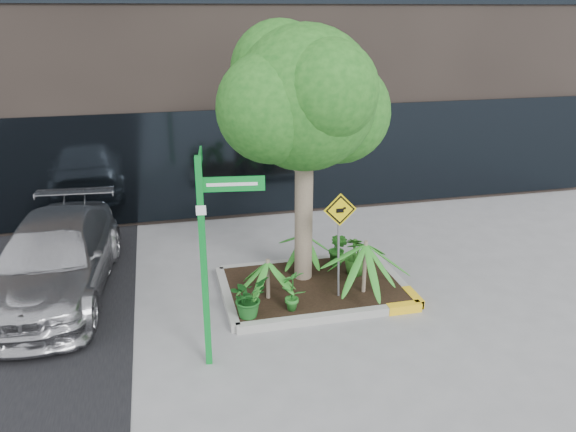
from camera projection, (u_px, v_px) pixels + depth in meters
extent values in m
plane|color=gray|center=(307.00, 300.00, 10.03)|extent=(80.00, 80.00, 0.00)
cube|color=#9E9E99|center=(298.00, 263.00, 11.32)|extent=(3.20, 0.15, 0.15)
cube|color=#9E9E99|center=(332.00, 317.00, 9.32)|extent=(3.20, 0.15, 0.15)
cube|color=#9E9E99|center=(227.00, 297.00, 9.97)|extent=(0.15, 2.20, 0.15)
cube|color=#9E9E99|center=(394.00, 278.00, 10.67)|extent=(0.15, 2.20, 0.15)
cube|color=yellow|center=(404.00, 308.00, 9.60)|extent=(0.60, 0.17, 0.15)
cube|color=black|center=(313.00, 285.00, 10.31)|extent=(3.05, 2.05, 0.06)
cylinder|color=gray|center=(304.00, 207.00, 10.09)|extent=(0.33, 0.33, 3.07)
cylinder|color=gray|center=(310.00, 146.00, 9.73)|extent=(0.58, 0.16, 1.00)
sphere|color=#1A5418|center=(305.00, 98.00, 9.42)|extent=(2.45, 2.45, 2.45)
sphere|color=#1A5418|center=(339.00, 112.00, 9.96)|extent=(1.84, 1.84, 1.84)
sphere|color=#1A5418|center=(272.00, 108.00, 9.14)|extent=(1.84, 1.84, 1.84)
sphere|color=#1A5418|center=(328.00, 90.00, 8.84)|extent=(1.64, 1.64, 1.64)
sphere|color=#1A5418|center=(280.00, 71.00, 9.68)|extent=(1.74, 1.74, 1.74)
cylinder|color=gray|center=(365.00, 267.00, 9.84)|extent=(0.07, 0.07, 0.98)
cylinder|color=gray|center=(268.00, 279.00, 9.66)|extent=(0.07, 0.07, 0.73)
cylinder|color=gray|center=(305.00, 249.00, 10.91)|extent=(0.07, 0.07, 0.69)
imported|color=#A9A9AE|center=(55.00, 259.00, 10.05)|extent=(2.27, 4.80, 1.35)
imported|color=#17511A|center=(248.00, 297.00, 9.11)|extent=(0.86, 0.86, 0.68)
imported|color=#285F1C|center=(356.00, 256.00, 10.55)|extent=(0.60, 0.60, 0.76)
imported|color=#247423|center=(292.00, 289.00, 9.28)|extent=(0.50, 0.50, 0.75)
imported|color=#21601C|center=(338.00, 249.00, 10.92)|extent=(0.54, 0.54, 0.70)
cube|color=#0C8D2D|center=(204.00, 266.00, 7.70)|extent=(0.10, 0.10, 3.12)
cube|color=#0C8D2D|center=(232.00, 184.00, 7.34)|extent=(0.87, 0.14, 0.20)
cube|color=#0C8D2D|center=(200.00, 160.00, 7.62)|extent=(0.14, 0.87, 0.20)
cube|color=white|center=(232.00, 184.00, 7.33)|extent=(0.66, 0.09, 0.04)
cube|color=white|center=(199.00, 160.00, 7.62)|extent=(0.09, 0.66, 0.04)
cube|color=white|center=(201.00, 210.00, 7.37)|extent=(0.13, 0.02, 0.13)
cylinder|color=slate|center=(338.00, 249.00, 9.64)|extent=(0.05, 0.21, 1.72)
cube|color=yellow|center=(340.00, 210.00, 9.37)|extent=(0.58, 0.03, 0.58)
cube|color=black|center=(340.00, 210.00, 9.36)|extent=(0.51, 0.02, 0.51)
cube|color=yellow|center=(340.00, 210.00, 9.36)|extent=(0.44, 0.01, 0.44)
cube|color=black|center=(340.00, 211.00, 9.35)|extent=(0.14, 0.01, 0.08)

